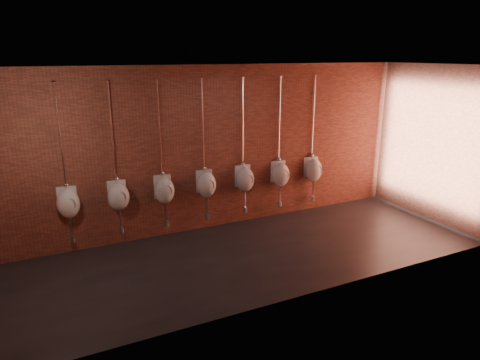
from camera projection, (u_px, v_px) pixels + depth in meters
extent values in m
plane|color=black|center=(249.00, 255.00, 7.48)|extent=(8.50, 8.50, 0.00)
cube|color=black|center=(250.00, 66.00, 6.57)|extent=(8.50, 3.00, 0.04)
cube|color=brown|center=(215.00, 149.00, 8.32)|extent=(8.50, 0.04, 3.20)
cube|color=brown|center=(300.00, 193.00, 5.73)|extent=(8.50, 0.04, 3.20)
cube|color=brown|center=(434.00, 144.00, 8.79)|extent=(0.04, 3.00, 3.20)
ellipsoid|color=white|center=(68.00, 204.00, 7.25)|extent=(0.43, 0.39, 0.50)
cube|color=white|center=(68.00, 199.00, 7.34)|extent=(0.33, 0.09, 0.45)
cylinder|color=#9D9D9D|center=(69.00, 204.00, 7.13)|extent=(0.22, 0.06, 0.22)
cylinder|color=silver|center=(60.00, 137.00, 7.02)|extent=(0.03, 0.03, 1.76)
sphere|color=silver|center=(66.00, 185.00, 7.24)|extent=(0.09, 0.09, 0.09)
cylinder|color=silver|center=(53.00, 83.00, 6.77)|extent=(0.06, 0.06, 0.01)
cylinder|color=silver|center=(71.00, 225.00, 7.36)|extent=(0.04, 0.04, 0.39)
cylinder|color=silver|center=(73.00, 239.00, 7.43)|extent=(0.09, 0.09, 0.12)
cylinder|color=silver|center=(72.00, 237.00, 7.50)|extent=(0.04, 0.17, 0.04)
ellipsoid|color=white|center=(119.00, 197.00, 7.59)|extent=(0.43, 0.39, 0.50)
cube|color=white|center=(117.00, 192.00, 7.69)|extent=(0.33, 0.09, 0.45)
cylinder|color=#9D9D9D|center=(120.00, 197.00, 7.48)|extent=(0.22, 0.06, 0.22)
cylinder|color=silver|center=(112.00, 133.00, 7.36)|extent=(0.03, 0.03, 1.76)
sphere|color=silver|center=(116.00, 179.00, 7.59)|extent=(0.09, 0.09, 0.09)
cylinder|color=silver|center=(108.00, 81.00, 7.11)|extent=(0.06, 0.06, 0.01)
cylinder|color=silver|center=(120.00, 217.00, 7.70)|extent=(0.04, 0.04, 0.39)
cylinder|color=silver|center=(122.00, 230.00, 7.78)|extent=(0.09, 0.09, 0.12)
cylinder|color=silver|center=(121.00, 229.00, 7.85)|extent=(0.04, 0.17, 0.04)
ellipsoid|color=white|center=(164.00, 191.00, 7.94)|extent=(0.43, 0.39, 0.50)
cube|color=white|center=(162.00, 186.00, 8.03)|extent=(0.33, 0.09, 0.45)
cylinder|color=#9D9D9D|center=(166.00, 191.00, 7.82)|extent=(0.22, 0.06, 0.22)
cylinder|color=silver|center=(160.00, 130.00, 7.71)|extent=(0.03, 0.03, 1.76)
sphere|color=silver|center=(162.00, 173.00, 7.93)|extent=(0.09, 0.09, 0.09)
cylinder|color=silver|center=(157.00, 80.00, 7.46)|extent=(0.06, 0.06, 0.01)
cylinder|color=silver|center=(165.00, 210.00, 8.05)|extent=(0.04, 0.04, 0.39)
cylinder|color=silver|center=(166.00, 223.00, 8.12)|extent=(0.09, 0.09, 0.12)
cylinder|color=silver|center=(165.00, 221.00, 8.19)|extent=(0.04, 0.17, 0.04)
ellipsoid|color=white|center=(206.00, 185.00, 8.28)|extent=(0.43, 0.39, 0.50)
cube|color=white|center=(204.00, 181.00, 8.38)|extent=(0.33, 0.09, 0.45)
cylinder|color=#9D9D9D|center=(209.00, 185.00, 8.17)|extent=(0.22, 0.06, 0.22)
cylinder|color=silver|center=(203.00, 126.00, 8.05)|extent=(0.03, 0.03, 1.76)
sphere|color=silver|center=(204.00, 168.00, 8.28)|extent=(0.09, 0.09, 0.09)
cylinder|color=silver|center=(202.00, 79.00, 7.80)|extent=(0.06, 0.06, 0.01)
cylinder|color=silver|center=(207.00, 204.00, 8.39)|extent=(0.04, 0.04, 0.39)
cylinder|color=silver|center=(207.00, 216.00, 8.47)|extent=(0.09, 0.09, 0.12)
cylinder|color=silver|center=(206.00, 215.00, 8.54)|extent=(0.04, 0.17, 0.04)
ellipsoid|color=white|center=(245.00, 180.00, 8.63)|extent=(0.43, 0.39, 0.50)
cube|color=white|center=(242.00, 176.00, 8.72)|extent=(0.33, 0.09, 0.45)
cylinder|color=#9D9D9D|center=(248.00, 180.00, 8.51)|extent=(0.22, 0.06, 0.22)
cylinder|color=silver|center=(243.00, 123.00, 8.40)|extent=(0.03, 0.03, 1.76)
sphere|color=silver|center=(243.00, 164.00, 8.62)|extent=(0.09, 0.09, 0.09)
cylinder|color=silver|center=(243.00, 77.00, 8.15)|extent=(0.06, 0.06, 0.01)
cylinder|color=silver|center=(245.00, 198.00, 8.74)|extent=(0.04, 0.04, 0.39)
cylinder|color=silver|center=(245.00, 209.00, 8.81)|extent=(0.09, 0.09, 0.12)
cylinder|color=silver|center=(243.00, 208.00, 8.89)|extent=(0.04, 0.17, 0.04)
ellipsoid|color=white|center=(281.00, 175.00, 8.98)|extent=(0.43, 0.39, 0.50)
cube|color=white|center=(278.00, 171.00, 9.07)|extent=(0.33, 0.09, 0.45)
cylinder|color=#9D9D9D|center=(284.00, 175.00, 8.86)|extent=(0.22, 0.06, 0.22)
cylinder|color=silver|center=(280.00, 120.00, 8.75)|extent=(0.03, 0.03, 1.76)
sphere|color=silver|center=(279.00, 159.00, 8.97)|extent=(0.09, 0.09, 0.09)
cylinder|color=silver|center=(281.00, 76.00, 8.49)|extent=(0.06, 0.06, 0.01)
cylinder|color=silver|center=(280.00, 192.00, 9.09)|extent=(0.04, 0.04, 0.39)
cylinder|color=silver|center=(280.00, 204.00, 9.16)|extent=(0.09, 0.09, 0.12)
cylinder|color=silver|center=(278.00, 202.00, 9.23)|extent=(0.04, 0.17, 0.04)
ellipsoid|color=white|center=(314.00, 170.00, 9.32)|extent=(0.43, 0.39, 0.50)
cube|color=white|center=(310.00, 167.00, 9.42)|extent=(0.33, 0.09, 0.45)
cylinder|color=#9D9D9D|center=(317.00, 170.00, 9.20)|extent=(0.22, 0.06, 0.22)
cylinder|color=silver|center=(313.00, 118.00, 9.09)|extent=(0.03, 0.03, 1.76)
sphere|color=silver|center=(312.00, 155.00, 9.32)|extent=(0.09, 0.09, 0.09)
cylinder|color=silver|center=(315.00, 76.00, 8.84)|extent=(0.06, 0.06, 0.01)
cylinder|color=silver|center=(313.00, 187.00, 9.43)|extent=(0.04, 0.04, 0.39)
cylinder|color=silver|center=(312.00, 198.00, 9.51)|extent=(0.09, 0.09, 0.12)
cylinder|color=silver|center=(310.00, 197.00, 9.58)|extent=(0.04, 0.17, 0.04)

